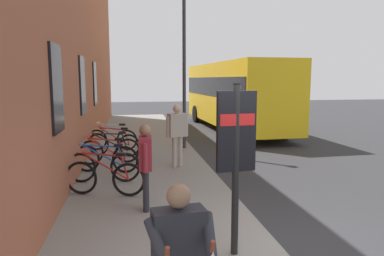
{
  "coord_description": "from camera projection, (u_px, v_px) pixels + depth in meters",
  "views": [
    {
      "loc": [
        -4.82,
        2.14,
        2.58
      ],
      "look_at": [
        3.94,
        0.65,
        1.35
      ],
      "focal_mm": 33.35,
      "sensor_mm": 36.0,
      "label": 1
    }
  ],
  "objects": [
    {
      "name": "pedestrian_near_bus",
      "position": [
        145.0,
        158.0,
        6.59
      ],
      "size": [
        0.62,
        0.26,
        1.63
      ],
      "color": "#26262D",
      "rests_on": "sidewalk_pavement"
    },
    {
      "name": "sidewalk_pavement",
      "position": [
        143.0,
        149.0,
        12.92
      ],
      "size": [
        24.0,
        3.5,
        0.12
      ],
      "primitive_type": "cube",
      "color": "gray",
      "rests_on": "ground"
    },
    {
      "name": "pedestrian_crossing_street",
      "position": [
        177.0,
        129.0,
        9.91
      ],
      "size": [
        0.39,
        0.64,
        1.76
      ],
      "color": "#B2A599",
      "rests_on": "sidewalk_pavement"
    },
    {
      "name": "transit_info_sign",
      "position": [
        236.0,
        143.0,
        4.84
      ],
      "size": [
        0.14,
        0.56,
        2.4
      ],
      "color": "black",
      "rests_on": "sidewalk_pavement"
    },
    {
      "name": "street_lamp",
      "position": [
        184.0,
        53.0,
        12.35
      ],
      "size": [
        0.28,
        0.28,
        5.71
      ],
      "color": "#333338",
      "rests_on": "sidewalk_pavement"
    },
    {
      "name": "bicycle_beside_lamp",
      "position": [
        114.0,
        144.0,
        11.43
      ],
      "size": [
        0.71,
        1.69,
        0.97
      ],
      "color": "black",
      "rests_on": "sidewalk_pavement"
    },
    {
      "name": "city_bus",
      "position": [
        233.0,
        92.0,
        18.16
      ],
      "size": [
        10.59,
        2.96,
        3.35
      ],
      "color": "yellow",
      "rests_on": "ground"
    },
    {
      "name": "bicycle_under_window",
      "position": [
        112.0,
        139.0,
        12.36
      ],
      "size": [
        0.55,
        1.74,
        0.97
      ],
      "color": "black",
      "rests_on": "sidewalk_pavement"
    },
    {
      "name": "bicycle_mid_rack",
      "position": [
        110.0,
        150.0,
        10.38
      ],
      "size": [
        0.48,
        1.77,
        0.97
      ],
      "color": "black",
      "rests_on": "sidewalk_pavement"
    },
    {
      "name": "bicycle_by_door",
      "position": [
        103.0,
        166.0,
        8.5
      ],
      "size": [
        0.48,
        1.76,
        0.97
      ],
      "color": "black",
      "rests_on": "sidewalk_pavement"
    },
    {
      "name": "bicycle_nearest_sign",
      "position": [
        106.0,
        158.0,
        9.4
      ],
      "size": [
        0.64,
        1.72,
        0.97
      ],
      "color": "black",
      "rests_on": "sidewalk_pavement"
    },
    {
      "name": "bicycle_leaning_wall",
      "position": [
        105.0,
        177.0,
        7.54
      ],
      "size": [
        0.66,
        1.71,
        0.97
      ],
      "color": "black",
      "rests_on": "sidewalk_pavement"
    },
    {
      "name": "tourist_with_hotdogs",
      "position": [
        180.0,
        253.0,
        3.05
      ],
      "size": [
        0.58,
        0.61,
        1.58
      ],
      "color": "#723F72",
      "rests_on": "sidewalk_pavement"
    },
    {
      "name": "station_facade",
      "position": [
        83.0,
        19.0,
        12.91
      ],
      "size": [
        22.0,
        0.65,
        9.5
      ],
      "color": "#9E563D",
      "rests_on": "ground"
    },
    {
      "name": "ground",
      "position": [
        232.0,
        160.0,
        11.44
      ],
      "size": [
        60.0,
        60.0,
        0.0
      ],
      "primitive_type": "plane",
      "color": "#2D2D30"
    }
  ]
}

